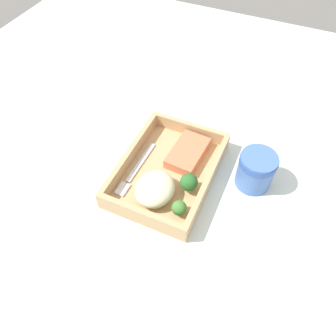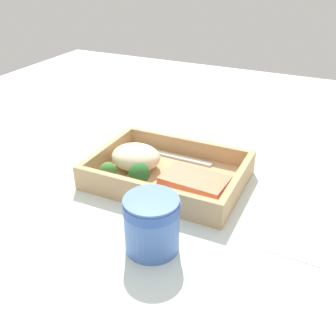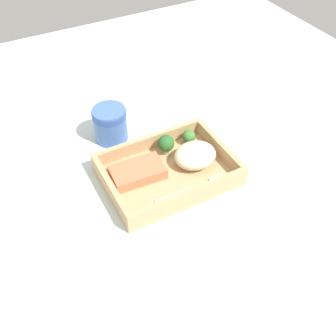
% 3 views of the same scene
% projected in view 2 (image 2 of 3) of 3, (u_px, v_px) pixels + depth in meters
% --- Properties ---
extents(ground_plane, '(1.60, 1.60, 0.02)m').
position_uv_depth(ground_plane, '(168.00, 185.00, 0.74)').
color(ground_plane, silver).
extents(takeout_tray, '(0.28, 0.20, 0.01)m').
position_uv_depth(takeout_tray, '(168.00, 178.00, 0.73)').
color(takeout_tray, tan).
rests_on(takeout_tray, ground_plane).
extents(tray_rim, '(0.28, 0.20, 0.03)m').
position_uv_depth(tray_rim, '(168.00, 167.00, 0.72)').
color(tray_rim, tan).
rests_on(tray_rim, takeout_tray).
extents(salmon_fillet, '(0.12, 0.08, 0.02)m').
position_uv_depth(salmon_fillet, '(195.00, 183.00, 0.68)').
color(salmon_fillet, '#DF724E').
rests_on(salmon_fillet, takeout_tray).
extents(mashed_potatoes, '(0.10, 0.08, 0.05)m').
position_uv_depth(mashed_potatoes, '(137.00, 156.00, 0.75)').
color(mashed_potatoes, beige).
rests_on(mashed_potatoes, takeout_tray).
extents(broccoli_floret_1, '(0.03, 0.03, 0.04)m').
position_uv_depth(broccoli_floret_1, '(108.00, 171.00, 0.70)').
color(broccoli_floret_1, '#82A45E').
rests_on(broccoli_floret_1, takeout_tray).
extents(broccoli_floret_2, '(0.04, 0.04, 0.05)m').
position_uv_depth(broccoli_floret_2, '(139.00, 174.00, 0.68)').
color(broccoli_floret_2, '#86A364').
rests_on(broccoli_floret_2, takeout_tray).
extents(fork, '(0.16, 0.02, 0.00)m').
position_uv_depth(fork, '(168.00, 155.00, 0.80)').
color(fork, silver).
rests_on(fork, takeout_tray).
extents(paper_cup, '(0.08, 0.08, 0.08)m').
position_uv_depth(paper_cup, '(152.00, 221.00, 0.55)').
color(paper_cup, '#476DB7').
rests_on(paper_cup, ground_plane).
extents(receipt_slip, '(0.09, 0.12, 0.00)m').
position_uv_depth(receipt_slip, '(297.00, 234.00, 0.60)').
color(receipt_slip, white).
rests_on(receipt_slip, ground_plane).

